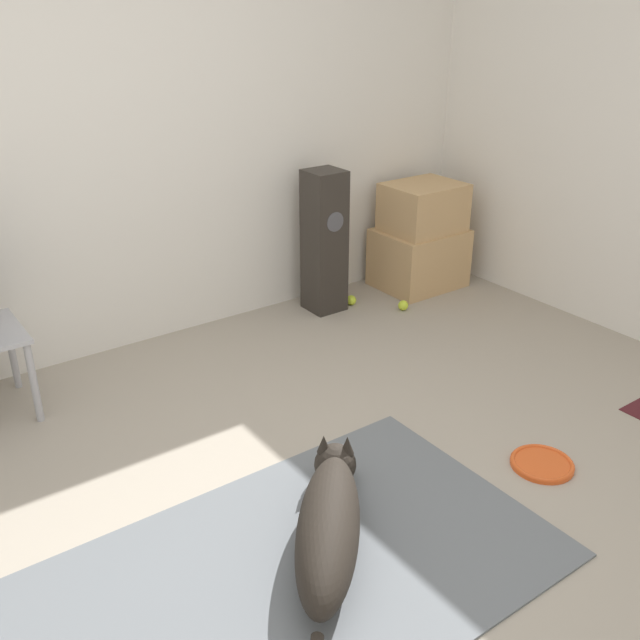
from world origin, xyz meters
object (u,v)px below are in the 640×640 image
floor_speaker (324,242)px  tennis_ball_near_speaker (351,300)px  cardboard_box_lower (419,258)px  dog (328,523)px  tennis_ball_by_boxes (403,305)px  cardboard_box_upper (423,207)px  frisbee (542,463)px

floor_speaker → tennis_ball_near_speaker: floor_speaker is taller
cardboard_box_lower → floor_speaker: bearing=176.0°
dog → floor_speaker: 2.26m
dog → tennis_ball_near_speaker: bearing=49.9°
cardboard_box_lower → floor_speaker: 0.82m
floor_speaker → tennis_ball_by_boxes: bearing=-39.4°
cardboard_box_lower → tennis_ball_by_boxes: cardboard_box_lower is taller
tennis_ball_by_boxes → tennis_ball_near_speaker: same height
cardboard_box_lower → tennis_ball_by_boxes: size_ratio=8.61×
cardboard_box_upper → floor_speaker: 0.79m
frisbee → tennis_ball_by_boxes: size_ratio=4.15×
dog → tennis_ball_by_boxes: bearing=41.2°
dog → tennis_ball_near_speaker: size_ratio=14.24×
tennis_ball_near_speaker → frisbee: bearing=-102.3°
frisbee → cardboard_box_upper: cardboard_box_upper is taller
cardboard_box_upper → cardboard_box_lower: bearing=113.0°
dog → tennis_ball_by_boxes: size_ratio=14.24×
cardboard_box_lower → tennis_ball_by_boxes: 0.50m
cardboard_box_lower → frisbee: bearing=-118.1°
cardboard_box_lower → tennis_ball_near_speaker: cardboard_box_lower is taller
cardboard_box_upper → tennis_ball_by_boxes: (-0.38, -0.26, -0.53)m
cardboard_box_lower → cardboard_box_upper: 0.36m
dog → frisbee: 1.09m
tennis_ball_near_speaker → cardboard_box_lower: bearing=0.8°
frisbee → floor_speaker: floor_speaker is taller
tennis_ball_by_boxes → cardboard_box_upper: bearing=34.6°
floor_speaker → tennis_ball_near_speaker: (0.18, -0.06, -0.42)m
tennis_ball_near_speaker → tennis_ball_by_boxes: bearing=-50.2°
frisbee → tennis_ball_by_boxes: tennis_ball_by_boxes is taller
tennis_ball_by_boxes → frisbee: bearing=-111.3°
cardboard_box_lower → floor_speaker: size_ratio=0.63×
cardboard_box_upper → dog: bearing=-139.9°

